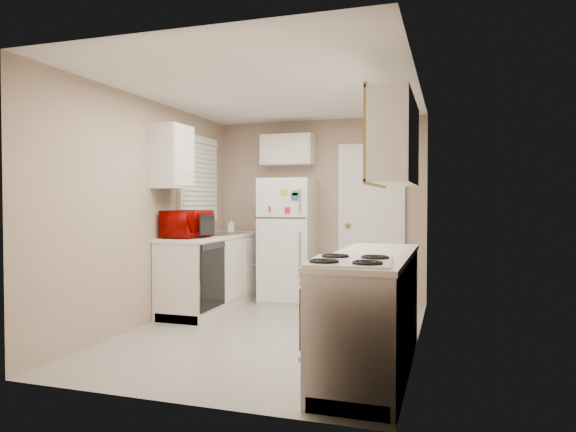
% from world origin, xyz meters
% --- Properties ---
extents(floor, '(3.80, 3.80, 0.00)m').
position_xyz_m(floor, '(0.00, 0.00, 0.00)').
color(floor, '#ADAA9F').
rests_on(floor, ground).
extents(ceiling, '(3.80, 3.80, 0.00)m').
position_xyz_m(ceiling, '(0.00, 0.00, 2.40)').
color(ceiling, white).
rests_on(ceiling, floor).
extents(wall_left, '(3.80, 3.80, 0.00)m').
position_xyz_m(wall_left, '(-1.40, 0.00, 1.20)').
color(wall_left, tan).
rests_on(wall_left, floor).
extents(wall_right, '(3.80, 3.80, 0.00)m').
position_xyz_m(wall_right, '(1.40, 0.00, 1.20)').
color(wall_right, tan).
rests_on(wall_right, floor).
extents(wall_back, '(2.80, 2.80, 0.00)m').
position_xyz_m(wall_back, '(0.00, 1.90, 1.20)').
color(wall_back, tan).
rests_on(wall_back, floor).
extents(wall_front, '(2.80, 2.80, 0.00)m').
position_xyz_m(wall_front, '(0.00, -1.90, 1.20)').
color(wall_front, tan).
rests_on(wall_front, floor).
extents(left_counter, '(0.60, 1.80, 0.90)m').
position_xyz_m(left_counter, '(-1.10, 0.90, 0.45)').
color(left_counter, silver).
rests_on(left_counter, floor).
extents(dishwasher, '(0.03, 0.58, 0.72)m').
position_xyz_m(dishwasher, '(-0.81, 0.30, 0.49)').
color(dishwasher, black).
rests_on(dishwasher, floor).
extents(sink, '(0.54, 0.74, 0.16)m').
position_xyz_m(sink, '(-1.10, 1.05, 0.86)').
color(sink, gray).
rests_on(sink, left_counter).
extents(microwave, '(0.57, 0.34, 0.37)m').
position_xyz_m(microwave, '(-1.15, 0.36, 1.05)').
color(microwave, '#9E0400').
rests_on(microwave, left_counter).
extents(soap_bottle, '(0.11, 0.11, 0.18)m').
position_xyz_m(soap_bottle, '(-1.15, 1.58, 1.00)').
color(soap_bottle, white).
rests_on(soap_bottle, left_counter).
extents(window_blinds, '(0.10, 0.98, 1.08)m').
position_xyz_m(window_blinds, '(-1.36, 1.05, 1.60)').
color(window_blinds, silver).
rests_on(window_blinds, wall_left).
extents(upper_cabinet_left, '(0.30, 0.45, 0.70)m').
position_xyz_m(upper_cabinet_left, '(-1.25, 0.22, 1.80)').
color(upper_cabinet_left, silver).
rests_on(upper_cabinet_left, wall_left).
extents(refrigerator, '(0.70, 0.68, 1.61)m').
position_xyz_m(refrigerator, '(-0.35, 1.58, 0.80)').
color(refrigerator, silver).
rests_on(refrigerator, floor).
extents(cabinet_over_fridge, '(0.70, 0.30, 0.40)m').
position_xyz_m(cabinet_over_fridge, '(-0.40, 1.75, 2.00)').
color(cabinet_over_fridge, silver).
rests_on(cabinet_over_fridge, wall_back).
extents(interior_door, '(0.86, 0.06, 2.08)m').
position_xyz_m(interior_door, '(0.70, 1.86, 1.02)').
color(interior_door, silver).
rests_on(interior_door, floor).
extents(right_counter, '(0.60, 2.00, 0.90)m').
position_xyz_m(right_counter, '(1.10, -0.80, 0.45)').
color(right_counter, silver).
rests_on(right_counter, floor).
extents(stove, '(0.60, 0.71, 0.81)m').
position_xyz_m(stove, '(1.05, -1.44, 0.40)').
color(stove, silver).
rests_on(stove, floor).
extents(upper_cabinet_right, '(0.30, 1.20, 0.70)m').
position_xyz_m(upper_cabinet_right, '(1.25, -0.50, 1.80)').
color(upper_cabinet_right, silver).
rests_on(upper_cabinet_right, wall_right).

